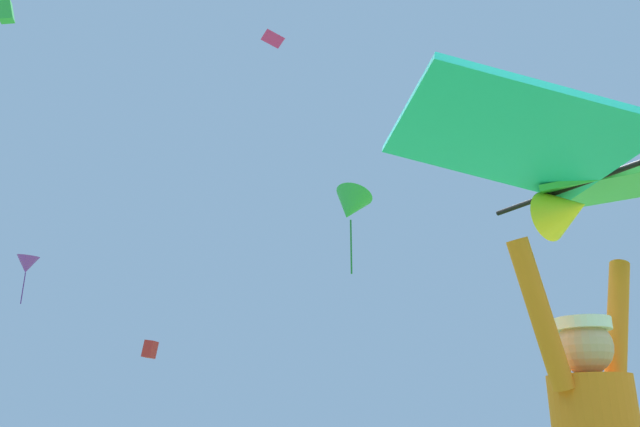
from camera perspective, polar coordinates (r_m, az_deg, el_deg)
held_stunt_kite at (r=3.06m, az=22.46°, el=3.45°), size 2.08×1.11×0.43m
distant_kite_red_high_right at (r=38.45m, az=-15.20°, el=-11.83°), size 0.95×0.94×1.06m
distant_kite_green_mid_left at (r=28.29m, az=-26.68°, el=16.11°), size 0.84×0.70×0.97m
distant_kite_purple_overhead_distant at (r=28.32m, az=-25.10°, el=-4.20°), size 1.26×1.34×2.07m
distant_kite_magenta_mid_right at (r=14.08m, az=-4.27°, el=15.60°), size 0.58×0.60×0.21m
distant_kite_green_high_left at (r=17.50m, az=2.78°, el=0.67°), size 1.52×1.34×2.58m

